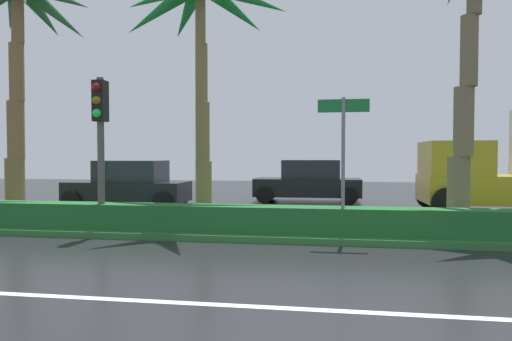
# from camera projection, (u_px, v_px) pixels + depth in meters

# --- Properties ---
(ground_plane) EXTENTS (90.00, 42.00, 0.10)m
(ground_plane) POSITION_uv_depth(u_px,v_px,m) (343.00, 227.00, 12.37)
(ground_plane) COLOR black
(near_lane_divider_stripe) EXTENTS (81.00, 0.14, 0.01)m
(near_lane_divider_stripe) POSITION_uv_depth(u_px,v_px,m) (363.00, 312.00, 5.45)
(near_lane_divider_stripe) COLOR white
(near_lane_divider_stripe) RESTS_ON ground_plane
(median_strip) EXTENTS (85.50, 4.00, 0.15)m
(median_strip) POSITION_uv_depth(u_px,v_px,m) (344.00, 228.00, 11.38)
(median_strip) COLOR #2D6B33
(median_strip) RESTS_ON ground_plane
(median_hedge) EXTENTS (76.50, 0.70, 0.60)m
(median_hedge) POSITION_uv_depth(u_px,v_px,m) (347.00, 221.00, 9.98)
(median_hedge) COLOR #1E6028
(median_hedge) RESTS_ON median_strip
(palm_tree_mid_left) EXTENTS (4.40, 4.52, 7.24)m
(palm_tree_mid_left) POSITION_uv_depth(u_px,v_px,m) (16.00, 19.00, 13.15)
(palm_tree_mid_left) COLOR brown
(palm_tree_mid_left) RESTS_ON median_strip
(palm_tree_centre_left) EXTENTS (4.79, 4.41, 6.92)m
(palm_tree_centre_left) POSITION_uv_depth(u_px,v_px,m) (201.00, 16.00, 12.29)
(palm_tree_centre_left) COLOR olive
(palm_tree_centre_left) RESTS_ON median_strip
(traffic_signal_median_left) EXTENTS (0.28, 0.43, 3.58)m
(traffic_signal_median_left) POSITION_uv_depth(u_px,v_px,m) (100.00, 125.00, 10.63)
(traffic_signal_median_left) COLOR #4C4C47
(traffic_signal_median_left) RESTS_ON median_strip
(street_name_sign) EXTENTS (1.10, 0.08, 3.00)m
(street_name_sign) POSITION_uv_depth(u_px,v_px,m) (343.00, 147.00, 9.75)
(street_name_sign) COLOR slate
(street_name_sign) RESTS_ON median_strip
(car_in_traffic_leading) EXTENTS (4.30, 2.02, 1.72)m
(car_in_traffic_leading) POSITION_uv_depth(u_px,v_px,m) (129.00, 185.00, 16.32)
(car_in_traffic_leading) COLOR black
(car_in_traffic_leading) RESTS_ON ground_plane
(car_in_traffic_second) EXTENTS (4.30, 2.02, 1.72)m
(car_in_traffic_second) POSITION_uv_depth(u_px,v_px,m) (308.00, 182.00, 18.56)
(car_in_traffic_second) COLOR black
(car_in_traffic_second) RESTS_ON ground_plane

